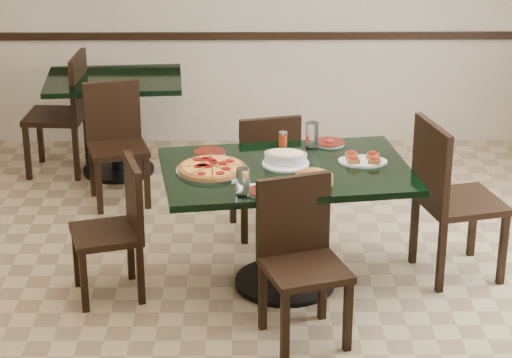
{
  "coord_description": "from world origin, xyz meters",
  "views": [
    {
      "loc": [
        -0.05,
        -5.14,
        2.83
      ],
      "look_at": [
        -0.0,
        0.0,
        0.76
      ],
      "focal_mm": 70.0,
      "sensor_mm": 36.0,
      "label": 1
    }
  ],
  "objects_px": {
    "chair_right": "(447,191)",
    "bread_basket": "(314,177)",
    "chair_far": "(266,169)",
    "back_chair_near": "(116,136)",
    "pepperoni_pizza": "(212,168)",
    "lasagna_casserole": "(286,157)",
    "back_table": "(115,107)",
    "chair_near": "(300,251)",
    "chair_left": "(118,223)",
    "main_table": "(286,197)",
    "bruschetta_platter": "(363,159)",
    "back_chair_left": "(66,107)"
  },
  "relations": [
    {
      "from": "back_table",
      "to": "main_table",
      "type": "bearing_deg",
      "value": -61.18
    },
    {
      "from": "main_table",
      "to": "chair_left",
      "type": "distance_m",
      "value": 0.98
    },
    {
      "from": "chair_near",
      "to": "chair_far",
      "type": "bearing_deg",
      "value": 78.9
    },
    {
      "from": "chair_left",
      "to": "bruschetta_platter",
      "type": "height_order",
      "value": "chair_left"
    },
    {
      "from": "main_table",
      "to": "back_table",
      "type": "xyz_separation_m",
      "value": [
        -1.22,
        1.86,
        -0.04
      ]
    },
    {
      "from": "chair_far",
      "to": "lasagna_casserole",
      "type": "height_order",
      "value": "chair_far"
    },
    {
      "from": "main_table",
      "to": "lasagna_casserole",
      "type": "distance_m",
      "value": 0.23
    },
    {
      "from": "bruschetta_platter",
      "to": "chair_far",
      "type": "bearing_deg",
      "value": 137.88
    },
    {
      "from": "chair_right",
      "to": "back_chair_near",
      "type": "distance_m",
      "value": 2.45
    },
    {
      "from": "back_table",
      "to": "pepperoni_pizza",
      "type": "distance_m",
      "value": 2.08
    },
    {
      "from": "chair_near",
      "to": "back_chair_near",
      "type": "relative_size",
      "value": 1.04
    },
    {
      "from": "back_chair_near",
      "to": "bruschetta_platter",
      "type": "xyz_separation_m",
      "value": [
        1.61,
        -1.26,
        0.3
      ]
    },
    {
      "from": "chair_left",
      "to": "back_chair_near",
      "type": "height_order",
      "value": "back_chair_near"
    },
    {
      "from": "chair_right",
      "to": "chair_left",
      "type": "bearing_deg",
      "value": 82.11
    },
    {
      "from": "back_chair_left",
      "to": "pepperoni_pizza",
      "type": "xyz_separation_m",
      "value": [
        1.17,
        -1.92,
        0.25
      ]
    },
    {
      "from": "back_table",
      "to": "bread_basket",
      "type": "height_order",
      "value": "bread_basket"
    },
    {
      "from": "chair_near",
      "to": "bread_basket",
      "type": "bearing_deg",
      "value": 55.87
    },
    {
      "from": "main_table",
      "to": "back_table",
      "type": "relative_size",
      "value": 1.45
    },
    {
      "from": "chair_left",
      "to": "lasagna_casserole",
      "type": "distance_m",
      "value": 1.04
    },
    {
      "from": "chair_right",
      "to": "back_chair_near",
      "type": "relative_size",
      "value": 1.16
    },
    {
      "from": "back_table",
      "to": "pepperoni_pizza",
      "type": "height_order",
      "value": "pepperoni_pizza"
    },
    {
      "from": "chair_left",
      "to": "chair_near",
      "type": "bearing_deg",
      "value": 49.55
    },
    {
      "from": "chair_far",
      "to": "chair_right",
      "type": "relative_size",
      "value": 0.87
    },
    {
      "from": "lasagna_casserole",
      "to": "back_chair_left",
      "type": "bearing_deg",
      "value": 142.4
    },
    {
      "from": "chair_near",
      "to": "chair_right",
      "type": "distance_m",
      "value": 1.13
    },
    {
      "from": "back_table",
      "to": "bread_basket",
      "type": "bearing_deg",
      "value": -61.4
    },
    {
      "from": "back_chair_near",
      "to": "bread_basket",
      "type": "bearing_deg",
      "value": -66.27
    },
    {
      "from": "bread_basket",
      "to": "back_table",
      "type": "bearing_deg",
      "value": 136.08
    },
    {
      "from": "bread_basket",
      "to": "pepperoni_pizza",
      "type": "bearing_deg",
      "value": 174.08
    },
    {
      "from": "back_chair_near",
      "to": "chair_left",
      "type": "bearing_deg",
      "value": -98.29
    },
    {
      "from": "chair_right",
      "to": "bruschetta_platter",
      "type": "distance_m",
      "value": 0.56
    },
    {
      "from": "chair_right",
      "to": "bread_basket",
      "type": "bearing_deg",
      "value": 99.24
    },
    {
      "from": "chair_right",
      "to": "back_chair_left",
      "type": "relative_size",
      "value": 1.06
    },
    {
      "from": "back_chair_near",
      "to": "lasagna_casserole",
      "type": "height_order",
      "value": "back_chair_near"
    },
    {
      "from": "chair_far",
      "to": "back_chair_near",
      "type": "height_order",
      "value": "chair_far"
    },
    {
      "from": "back_chair_near",
      "to": "back_chair_left",
      "type": "distance_m",
      "value": 0.69
    },
    {
      "from": "chair_right",
      "to": "pepperoni_pizza",
      "type": "bearing_deg",
      "value": 82.29
    },
    {
      "from": "chair_right",
      "to": "bread_basket",
      "type": "relative_size",
      "value": 4.11
    },
    {
      "from": "main_table",
      "to": "bruschetta_platter",
      "type": "distance_m",
      "value": 0.5
    },
    {
      "from": "back_chair_near",
      "to": "back_table",
      "type": "bearing_deg",
      "value": 81.1
    },
    {
      "from": "back_table",
      "to": "lasagna_casserole",
      "type": "xyz_separation_m",
      "value": [
        1.22,
        -1.81,
        0.27
      ]
    },
    {
      "from": "bruschetta_platter",
      "to": "back_chair_left",
      "type": "bearing_deg",
      "value": 144.95
    },
    {
      "from": "back_table",
      "to": "chair_right",
      "type": "bearing_deg",
      "value": -43.03
    },
    {
      "from": "chair_near",
      "to": "pepperoni_pizza",
      "type": "relative_size",
      "value": 2.14
    },
    {
      "from": "chair_far",
      "to": "bread_basket",
      "type": "bearing_deg",
      "value": 91.3
    },
    {
      "from": "chair_far",
      "to": "back_chair_near",
      "type": "distance_m",
      "value": 1.23
    },
    {
      "from": "bread_basket",
      "to": "lasagna_casserole",
      "type": "bearing_deg",
      "value": 129.74
    },
    {
      "from": "main_table",
      "to": "chair_far",
      "type": "height_order",
      "value": "chair_far"
    },
    {
      "from": "main_table",
      "to": "back_chair_left",
      "type": "bearing_deg",
      "value": 122.06
    },
    {
      "from": "back_table",
      "to": "chair_far",
      "type": "bearing_deg",
      "value": -50.51
    }
  ]
}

